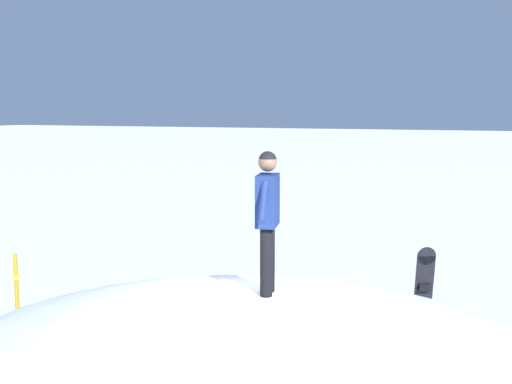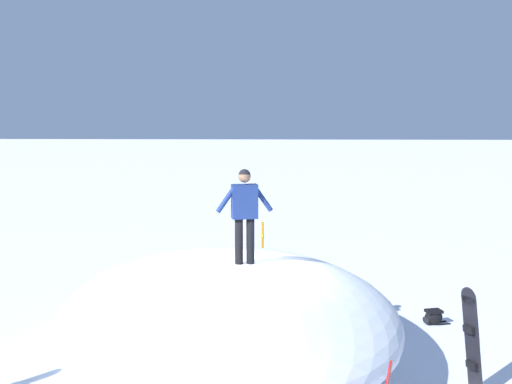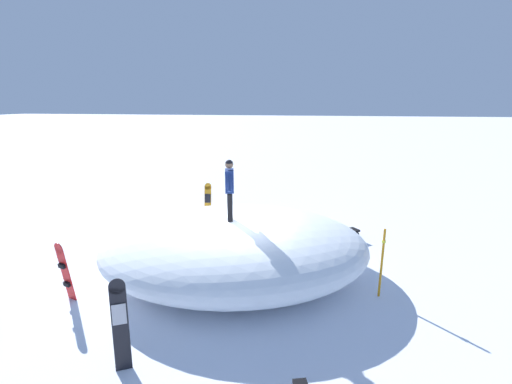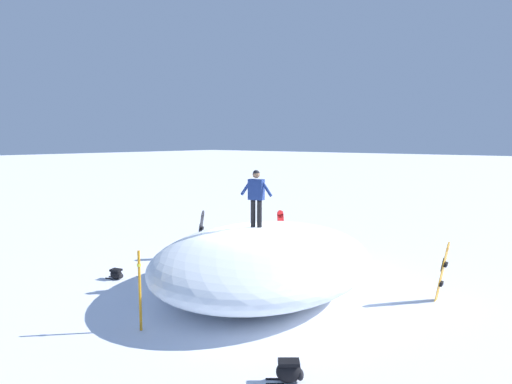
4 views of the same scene
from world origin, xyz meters
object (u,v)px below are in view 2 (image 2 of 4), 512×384
(snowboarder_standing, at_px, (245,208))
(trail_marker_pole, at_px, (262,258))
(snowboard_secondary_upright, at_px, (472,340))
(backpack_near, at_px, (433,317))
(backpack_far, at_px, (101,290))

(snowboarder_standing, xyz_separation_m, trail_marker_pole, (-0.14, -3.94, -1.77))
(snowboard_secondary_upright, height_order, trail_marker_pole, trail_marker_pole)
(snowboarder_standing, height_order, backpack_near, snowboarder_standing)
(backpack_near, bearing_deg, backpack_far, -10.98)
(backpack_near, bearing_deg, snowboarder_standing, 29.89)
(snowboard_secondary_upright, bearing_deg, snowboarder_standing, -18.48)
(trail_marker_pole, bearing_deg, snowboard_secondary_upright, 123.57)
(snowboarder_standing, relative_size, trail_marker_pole, 0.89)
(backpack_near, xyz_separation_m, backpack_far, (7.44, -1.44, 0.05))
(snowboard_secondary_upright, bearing_deg, trail_marker_pole, -56.43)
(snowboarder_standing, bearing_deg, trail_marker_pole, -92.03)
(snowboarder_standing, height_order, snowboard_secondary_upright, snowboarder_standing)
(trail_marker_pole, bearing_deg, snowboarder_standing, 87.97)
(snowboard_secondary_upright, xyz_separation_m, trail_marker_pole, (3.40, -5.13, 0.06))
(snowboard_secondary_upright, bearing_deg, backpack_near, -93.89)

